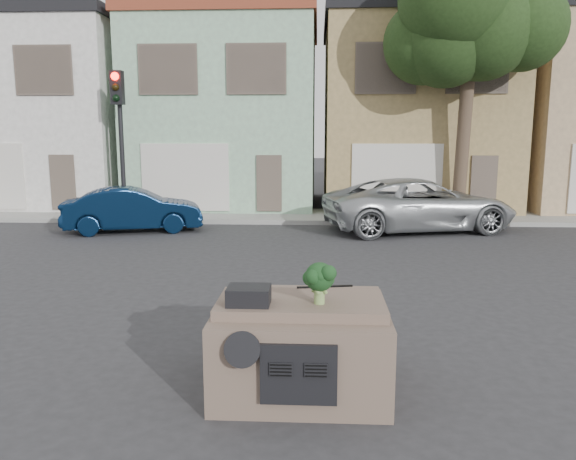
# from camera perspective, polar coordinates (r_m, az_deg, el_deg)

# --- Properties ---
(ground_plane) EXTENTS (120.00, 120.00, 0.00)m
(ground_plane) POSITION_cam_1_polar(r_m,az_deg,el_deg) (9.85, 1.86, -7.99)
(ground_plane) COLOR #303033
(ground_plane) RESTS_ON ground
(sidewalk) EXTENTS (40.00, 3.00, 0.15)m
(sidewalk) POSITION_cam_1_polar(r_m,az_deg,el_deg) (20.10, 2.48, 1.41)
(sidewalk) COLOR gray
(sidewalk) RESTS_ON ground
(townhouse_white) EXTENTS (7.20, 8.20, 7.55)m
(townhouse_white) POSITION_cam_1_polar(r_m,az_deg,el_deg) (26.38, -22.47, 10.75)
(townhouse_white) COLOR silver
(townhouse_white) RESTS_ON ground
(townhouse_mint) EXTENTS (7.20, 8.20, 7.55)m
(townhouse_mint) POSITION_cam_1_polar(r_m,az_deg,el_deg) (24.17, -5.86, 11.58)
(townhouse_mint) COLOR #95C09D
(townhouse_mint) RESTS_ON ground
(townhouse_tan) EXTENTS (7.20, 8.20, 7.55)m
(townhouse_tan) POSITION_cam_1_polar(r_m,az_deg,el_deg) (24.19, 12.35, 11.40)
(townhouse_tan) COLOR #9D8453
(townhouse_tan) RESTS_ON ground
(navy_sedan) EXTENTS (4.40, 2.52, 1.37)m
(navy_sedan) POSITION_cam_1_polar(r_m,az_deg,el_deg) (18.03, -15.35, -0.15)
(navy_sedan) COLOR #081B37
(navy_sedan) RESTS_ON ground
(silver_pickup) EXTENTS (6.37, 4.07, 1.64)m
(silver_pickup) POSITION_cam_1_polar(r_m,az_deg,el_deg) (18.02, 13.12, -0.06)
(silver_pickup) COLOR #AFB3B6
(silver_pickup) RESTS_ON ground
(traffic_signal) EXTENTS (0.40, 0.40, 5.10)m
(traffic_signal) POSITION_cam_1_polar(r_m,az_deg,el_deg) (20.03, -16.63, 8.09)
(traffic_signal) COLOR black
(traffic_signal) RESTS_ON ground
(tree_near) EXTENTS (4.40, 4.00, 8.50)m
(tree_near) POSITION_cam_1_polar(r_m,az_deg,el_deg) (19.81, 17.56, 12.96)
(tree_near) COLOR #1F3515
(tree_near) RESTS_ON ground
(car_dashboard) EXTENTS (2.00, 1.80, 1.12)m
(car_dashboard) POSITION_cam_1_polar(r_m,az_deg,el_deg) (6.84, 1.35, -11.20)
(car_dashboard) COLOR brown
(car_dashboard) RESTS_ON ground
(instrument_hump) EXTENTS (0.48, 0.38, 0.20)m
(instrument_hump) POSITION_cam_1_polar(r_m,az_deg,el_deg) (6.33, -4.01, -6.64)
(instrument_hump) COLOR black
(instrument_hump) RESTS_ON car_dashboard
(wiper_arm) EXTENTS (0.69, 0.15, 0.02)m
(wiper_arm) POSITION_cam_1_polar(r_m,az_deg,el_deg) (7.02, 3.76, -5.75)
(wiper_arm) COLOR black
(wiper_arm) RESTS_ON car_dashboard
(broccoli) EXTENTS (0.53, 0.53, 0.48)m
(broccoli) POSITION_cam_1_polar(r_m,az_deg,el_deg) (6.31, 3.22, -5.36)
(broccoli) COLOR black
(broccoli) RESTS_ON car_dashboard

